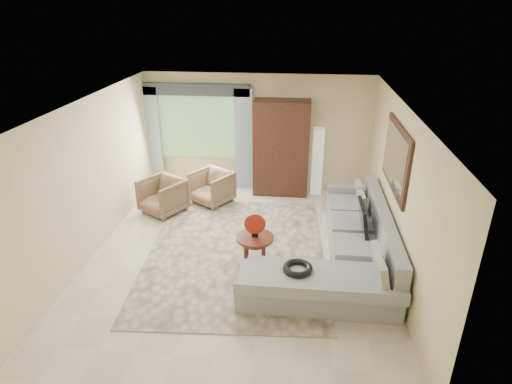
# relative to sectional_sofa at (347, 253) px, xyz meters

# --- Properties ---
(ground) EXTENTS (6.00, 6.00, 0.00)m
(ground) POSITION_rel_sectional_sofa_xyz_m (-1.78, 0.18, -0.28)
(ground) COLOR silver
(ground) RESTS_ON ground
(area_rug) EXTENTS (3.24, 4.18, 0.02)m
(area_rug) POSITION_rel_sectional_sofa_xyz_m (-1.85, 0.25, -0.27)
(area_rug) COLOR beige
(area_rug) RESTS_ON ground
(sectional_sofa) EXTENTS (2.30, 3.46, 0.90)m
(sectional_sofa) POSITION_rel_sectional_sofa_xyz_m (0.00, 0.00, 0.00)
(sectional_sofa) COLOR #A6AAAF
(sectional_sofa) RESTS_ON ground
(tv_screen) EXTENTS (0.14, 0.74, 0.48)m
(tv_screen) POSITION_rel_sectional_sofa_xyz_m (0.27, 0.42, 0.44)
(tv_screen) COLOR black
(tv_screen) RESTS_ON sectional_sofa
(garden_hose) EXTENTS (0.43, 0.43, 0.09)m
(garden_hose) POSITION_rel_sectional_sofa_xyz_m (-0.78, -0.90, 0.26)
(garden_hose) COLOR black
(garden_hose) RESTS_ON sectional_sofa
(coffee_table) EXTENTS (0.60, 0.60, 0.60)m
(coffee_table) POSITION_rel_sectional_sofa_xyz_m (-1.47, -0.19, 0.03)
(coffee_table) COLOR #472013
(coffee_table) RESTS_ON ground
(red_disc) EXTENTS (0.34, 0.05, 0.34)m
(red_disc) POSITION_rel_sectional_sofa_xyz_m (-1.47, -0.19, 0.55)
(red_disc) COLOR #A62010
(red_disc) RESTS_ON coffee_table
(armchair_left) EXTENTS (1.08, 1.08, 0.72)m
(armchair_left) POSITION_rel_sectional_sofa_xyz_m (-3.57, 1.64, 0.08)
(armchair_left) COLOR brown
(armchair_left) RESTS_ON ground
(armchair_right) EXTENTS (1.05, 1.05, 0.70)m
(armchair_right) POSITION_rel_sectional_sofa_xyz_m (-2.67, 2.20, 0.07)
(armchair_right) COLOR #927250
(armchair_right) RESTS_ON ground
(potted_plant) EXTENTS (0.54, 0.50, 0.51)m
(potted_plant) POSITION_rel_sectional_sofa_xyz_m (-3.96, 2.63, -0.03)
(potted_plant) COLOR #999999
(potted_plant) RESTS_ON ground
(armoire) EXTENTS (1.20, 0.55, 2.10)m
(armoire) POSITION_rel_sectional_sofa_xyz_m (-1.23, 2.90, 0.77)
(armoire) COLOR black
(armoire) RESTS_ON ground
(floor_lamp) EXTENTS (0.24, 0.24, 1.50)m
(floor_lamp) POSITION_rel_sectional_sofa_xyz_m (-0.43, 2.96, 0.47)
(floor_lamp) COLOR silver
(floor_lamp) RESTS_ON ground
(window) EXTENTS (1.80, 0.04, 1.40)m
(window) POSITION_rel_sectional_sofa_xyz_m (-3.13, 3.15, 1.12)
(window) COLOR #669E59
(window) RESTS_ON wall_back
(curtain_left) EXTENTS (0.40, 0.08, 2.30)m
(curtain_left) POSITION_rel_sectional_sofa_xyz_m (-4.18, 3.06, 0.87)
(curtain_left) COLOR #9EB7CC
(curtain_left) RESTS_ON ground
(curtain_right) EXTENTS (0.40, 0.08, 2.30)m
(curtain_right) POSITION_rel_sectional_sofa_xyz_m (-2.08, 3.06, 0.87)
(curtain_right) COLOR #9EB7CC
(curtain_right) RESTS_ON ground
(valance) EXTENTS (2.40, 0.12, 0.26)m
(valance) POSITION_rel_sectional_sofa_xyz_m (-3.13, 3.08, 1.97)
(valance) COLOR #1E232D
(valance) RESTS_ON wall_back
(wall_mirror) EXTENTS (0.05, 1.70, 1.05)m
(wall_mirror) POSITION_rel_sectional_sofa_xyz_m (0.68, 0.53, 1.47)
(wall_mirror) COLOR black
(wall_mirror) RESTS_ON wall_right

